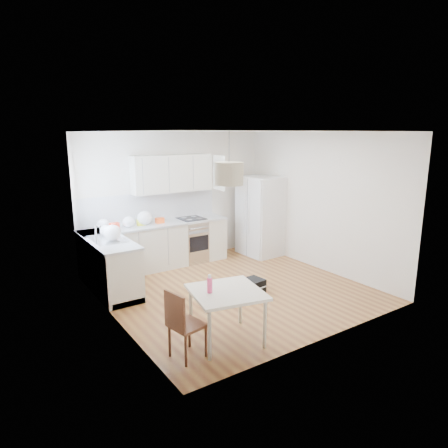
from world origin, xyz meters
The scene contains 29 objects.
floor centered at (0.00, 0.00, 0.00)m, with size 4.20×4.20×0.00m, color brown.
ceiling centered at (0.00, 0.00, 2.70)m, with size 4.20×4.20×0.00m, color white.
wall_back centered at (0.00, 2.10, 1.35)m, with size 4.20×4.20×0.00m, color silver.
wall_left centered at (-2.10, 0.00, 1.35)m, with size 4.20×4.20×0.00m, color silver.
wall_right centered at (2.10, 0.00, 1.35)m, with size 4.20×4.20×0.00m, color silver.
window_glassblock centered at (-2.09, 1.15, 1.75)m, with size 0.02×1.00×1.00m, color #BFE0F9.
cabinets_back centered at (-0.60, 1.80, 0.44)m, with size 3.00×0.60×0.88m, color beige.
cabinets_left centered at (-1.80, 1.20, 0.44)m, with size 0.60×1.80×0.88m, color beige.
counter_back centered at (-0.60, 1.80, 0.90)m, with size 3.02×0.64×0.04m, color #A1A4A5.
counter_left centered at (-1.80, 1.20, 0.90)m, with size 0.64×1.82×0.04m, color #A1A4A5.
backsplash_back centered at (-0.60, 2.09, 1.21)m, with size 3.00×0.01×0.58m, color white.
backsplash_left centered at (-2.09, 1.20, 1.21)m, with size 0.01×1.80×0.58m, color white.
upper_cabinets centered at (-0.15, 1.94, 1.88)m, with size 1.70×0.32×0.75m, color beige.
range_oven centered at (0.20, 1.80, 0.44)m, with size 0.50×0.61×0.88m, color silver, non-canonical shape.
sink centered at (-1.80, 1.15, 0.92)m, with size 0.50×0.80×0.16m, color silver, non-canonical shape.
refrigerator centered at (1.74, 1.38, 0.88)m, with size 0.84×0.88×1.76m, color white, non-canonical shape.
dining_table centered at (-1.08, -1.40, 0.62)m, with size 1.04×1.04×0.69m.
dining_chair centered at (-1.70, -1.47, 0.44)m, with size 0.37×0.37×0.88m, color #472415, non-canonical shape.
drink_bottle centered at (-1.30, -1.33, 0.81)m, with size 0.07×0.07×0.24m, color #ED4181.
gym_bag centered at (0.14, -0.30, 0.11)m, with size 0.49×0.32×0.23m, color black.
pendant_lamp centered at (-0.96, -1.27, 2.18)m, with size 0.36×0.36×0.28m, color beige.
grocery_bag_a centered at (-1.64, 1.86, 1.02)m, with size 0.22×0.19×0.20m, color white.
grocery_bag_b centered at (-1.18, 1.78, 1.02)m, with size 0.23×0.20×0.21m, color white.
grocery_bag_c centered at (-0.84, 1.80, 1.06)m, with size 0.30×0.26×0.27m, color white.
grocery_bag_d centered at (-1.74, 1.42, 1.01)m, with size 0.21×0.17×0.19m, color white.
grocery_bag_e centered at (-1.75, 1.02, 1.05)m, with size 0.29×0.25×0.26m, color white.
snack_orange centered at (-0.53, 1.78, 0.98)m, with size 0.16×0.10×0.11m, color #E54C14.
snack_yellow centered at (-0.91, 1.82, 0.98)m, with size 0.17×0.10×0.12m, color #FEFB28.
snack_red centered at (-1.45, 1.81, 0.98)m, with size 0.17×0.11×0.12m, color red.
Camera 1 is at (-3.79, -5.38, 2.67)m, focal length 32.00 mm.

